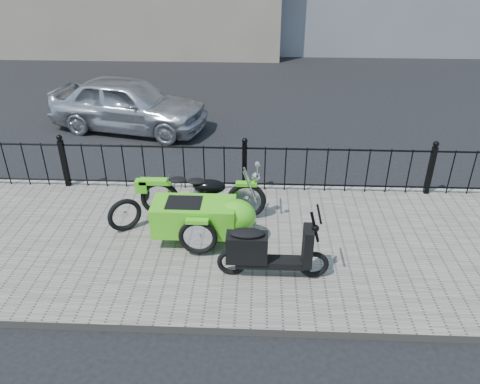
{
  "coord_description": "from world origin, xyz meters",
  "views": [
    {
      "loc": [
        0.27,
        -6.73,
        4.52
      ],
      "look_at": [
        -0.03,
        -0.1,
        0.83
      ],
      "focal_mm": 35.0,
      "sensor_mm": 36.0,
      "label": 1
    }
  ],
  "objects_px": {
    "motorcycle_sidecar": "(206,212)",
    "scooter": "(265,251)",
    "spare_tire": "(125,215)",
    "sedan_car": "(128,104)"
  },
  "relations": [
    {
      "from": "motorcycle_sidecar",
      "to": "scooter",
      "type": "distance_m",
      "value": 1.34
    },
    {
      "from": "scooter",
      "to": "sedan_car",
      "type": "bearing_deg",
      "value": 120.21
    },
    {
      "from": "motorcycle_sidecar",
      "to": "sedan_car",
      "type": "distance_m",
      "value": 5.63
    },
    {
      "from": "spare_tire",
      "to": "sedan_car",
      "type": "relative_size",
      "value": 0.15
    },
    {
      "from": "motorcycle_sidecar",
      "to": "spare_tire",
      "type": "height_order",
      "value": "motorcycle_sidecar"
    },
    {
      "from": "motorcycle_sidecar",
      "to": "spare_tire",
      "type": "relative_size",
      "value": 3.87
    },
    {
      "from": "sedan_car",
      "to": "spare_tire",
      "type": "bearing_deg",
      "value": -154.18
    },
    {
      "from": "motorcycle_sidecar",
      "to": "scooter",
      "type": "relative_size",
      "value": 1.41
    },
    {
      "from": "scooter",
      "to": "spare_tire",
      "type": "height_order",
      "value": "scooter"
    },
    {
      "from": "scooter",
      "to": "spare_tire",
      "type": "distance_m",
      "value": 2.57
    }
  ]
}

